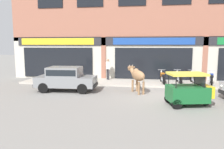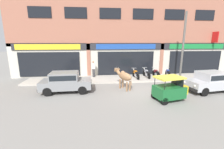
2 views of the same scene
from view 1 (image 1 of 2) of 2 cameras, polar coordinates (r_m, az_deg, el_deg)
The scene contains 11 objects.
ground_plane at distance 12.38m, azimuth 11.16°, elevation -5.33°, with size 90.00×90.00×0.00m, color gray.
sidewalk at distance 15.91m, azimuth 10.58°, elevation -2.20°, with size 19.00×2.82×0.12m, color #B7AFA3.
shop_building at distance 17.49m, azimuth 10.81°, elevation 14.84°, with size 23.00×1.40×10.33m.
cow at distance 12.73m, azimuth 6.63°, elevation -0.28°, with size 1.22×1.97×1.61m.
car_1 at distance 13.42m, azimuth -11.97°, elevation -0.81°, with size 3.66×1.73×1.46m.
auto_rickshaw at distance 10.57m, azimuth 19.40°, elevation -4.21°, with size 2.12×1.50×1.52m.
motorcycle_0 at distance 15.70m, azimuth 13.09°, elevation -0.75°, with size 0.52×1.81×0.88m.
motorcycle_1 at distance 16.02m, azimuth 17.06°, elevation -0.73°, with size 0.52×1.81×0.88m.
motorcycle_2 at distance 16.19m, azimuth 20.48°, elevation -0.79°, with size 0.52×1.81×0.88m.
motorcycle_3 at distance 16.41m, azimuth 24.52°, elevation -0.89°, with size 0.68×1.78×0.88m.
pedestrian at distance 16.70m, azimuth -1.06°, elevation 2.01°, with size 0.37×0.38×1.60m.
Camera 1 is at (-0.61, -12.05, 2.76)m, focal length 35.00 mm.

